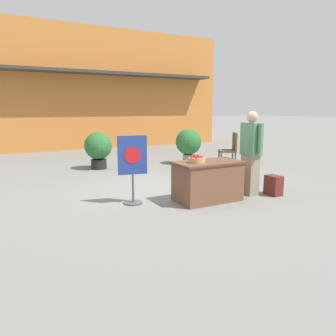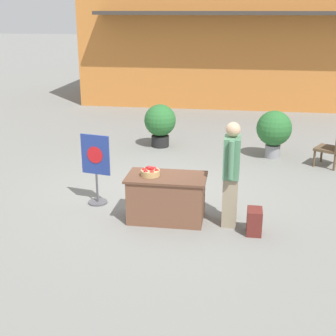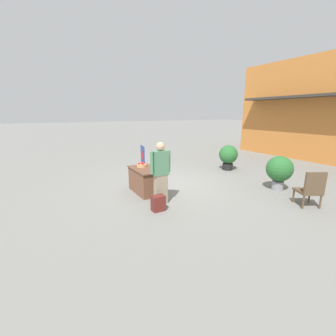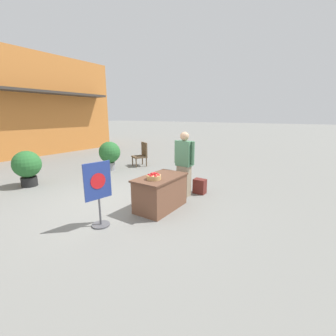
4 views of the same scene
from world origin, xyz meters
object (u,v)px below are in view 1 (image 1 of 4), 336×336
object	(u,v)px
display_table	(208,181)
potted_plant_far_right	(188,143)
person_visitor	(251,152)
patio_chair	(231,147)
backpack	(273,185)
poster_board	(133,167)
apple_basket	(197,159)
potted_plant_near_right	(98,148)

from	to	relation	value
display_table	potted_plant_far_right	world-z (taller)	potted_plant_far_right
person_visitor	display_table	bearing A→B (deg)	-0.00
patio_chair	potted_plant_far_right	xyz separation A→B (m)	(-1.33, 0.55, 0.15)
person_visitor	potted_plant_far_right	bearing A→B (deg)	-101.92
person_visitor	patio_chair	world-z (taller)	person_visitor
backpack	poster_board	size ratio (longest dim) A/B	0.32
display_table	apple_basket	xyz separation A→B (m)	(-0.27, -0.02, 0.46)
apple_basket	patio_chair	bearing A→B (deg)	43.30
display_table	potted_plant_far_right	xyz separation A→B (m)	(2.01, 3.94, 0.30)
backpack	potted_plant_far_right	bearing A→B (deg)	82.96
backpack	poster_board	xyz separation A→B (m)	(-2.87, 0.83, 0.50)
potted_plant_near_right	poster_board	bearing A→B (deg)	-97.39
display_table	potted_plant_near_right	size ratio (longest dim) A/B	1.20
display_table	patio_chair	bearing A→B (deg)	45.43
patio_chair	person_visitor	bearing A→B (deg)	85.02
display_table	backpack	xyz separation A→B (m)	(1.48, -0.32, -0.19)
display_table	poster_board	size ratio (longest dim) A/B	1.02
patio_chair	potted_plant_far_right	distance (m)	1.44
poster_board	potted_plant_far_right	xyz separation A→B (m)	(3.40, 3.43, -0.02)
patio_chair	potted_plant_far_right	size ratio (longest dim) A/B	0.89
apple_basket	patio_chair	size ratio (longest dim) A/B	0.31
person_visitor	patio_chair	xyz separation A→B (m)	(2.26, 3.41, -0.37)
person_visitor	potted_plant_near_right	bearing A→B (deg)	-65.20
poster_board	patio_chair	bearing A→B (deg)	132.69
backpack	patio_chair	bearing A→B (deg)	63.43
potted_plant_far_right	display_table	bearing A→B (deg)	-117.06
potted_plant_near_right	backpack	bearing A→B (deg)	-63.78
backpack	patio_chair	xyz separation A→B (m)	(1.85, 3.71, 0.33)
backpack	display_table	bearing A→B (deg)	167.89
display_table	potted_plant_near_right	xyz separation A→B (m)	(-0.88, 4.47, 0.25)
apple_basket	patio_chair	distance (m)	4.98
potted_plant_far_right	potted_plant_near_right	size ratio (longest dim) A/B	1.03
poster_board	potted_plant_near_right	size ratio (longest dim) A/B	1.18
person_visitor	potted_plant_near_right	distance (m)	4.91
display_table	apple_basket	distance (m)	0.53
patio_chair	apple_basket	bearing A→B (deg)	71.86
person_visitor	potted_plant_far_right	distance (m)	4.07
display_table	patio_chair	size ratio (longest dim) A/B	1.31
backpack	potted_plant_near_right	world-z (taller)	potted_plant_near_right
poster_board	potted_plant_near_right	distance (m)	4.00
poster_board	backpack	bearing A→B (deg)	85.29
apple_basket	person_visitor	bearing A→B (deg)	-0.39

